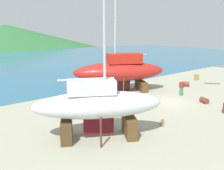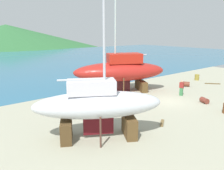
# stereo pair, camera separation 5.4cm
# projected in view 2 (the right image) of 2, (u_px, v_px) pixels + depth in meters

# --- Properties ---
(ground_plane) EXTENTS (52.03, 52.03, 0.00)m
(ground_plane) POSITION_uv_depth(u_px,v_px,m) (206.00, 112.00, 19.61)
(ground_plane) COLOR #A4A48B
(sea_water) EXTENTS (146.24, 63.60, 0.01)m
(sea_water) POSITION_uv_depth(u_px,v_px,m) (28.00, 61.00, 53.54)
(sea_water) COLOR #2B688B
(sea_water) RESTS_ON ground
(headland_hill) EXTENTS (165.03, 165.03, 20.80)m
(headland_hill) POSITION_uv_depth(u_px,v_px,m) (8.00, 45.00, 115.08)
(headland_hill) COLOR #306A38
(headland_hill) RESTS_ON ground
(sailboat_mid_port) EXTENTS (11.06, 7.90, 17.29)m
(sailboat_mid_port) POSITION_uv_depth(u_px,v_px,m) (120.00, 71.00, 26.00)
(sailboat_mid_port) COLOR brown
(sailboat_mid_port) RESTS_ON ground
(sailboat_small_center) EXTENTS (8.37, 6.21, 12.25)m
(sailboat_small_center) POSITION_uv_depth(u_px,v_px,m) (98.00, 105.00, 14.41)
(sailboat_small_center) COLOR brown
(sailboat_small_center) RESTS_ON ground
(worker) EXTENTS (0.32, 0.48, 1.70)m
(worker) POSITION_uv_depth(u_px,v_px,m) (181.00, 88.00, 24.56)
(worker) COLOR #397947
(worker) RESTS_ON ground
(barrel_tipped_right) EXTENTS (0.84, 1.00, 0.53)m
(barrel_tipped_right) POSITION_uv_depth(u_px,v_px,m) (204.00, 100.00, 22.14)
(barrel_tipped_right) COLOR brown
(barrel_tipped_right) RESTS_ON ground
(barrel_tar_black) EXTENTS (0.74, 0.74, 0.82)m
(barrel_tar_black) POSITION_uv_depth(u_px,v_px,m) (197.00, 77.00, 32.61)
(barrel_tar_black) COLOR olive
(barrel_tar_black) RESTS_ON ground
(barrel_ochre) EXTENTS (0.98, 1.04, 0.62)m
(barrel_ochre) POSITION_uv_depth(u_px,v_px,m) (186.00, 84.00, 28.84)
(barrel_ochre) COLOR brown
(barrel_ochre) RESTS_ON ground
(timber_long_aft) EXTENTS (1.15, 0.89, 0.12)m
(timber_long_aft) POSITION_uv_depth(u_px,v_px,m) (162.00, 123.00, 17.18)
(timber_long_aft) COLOR brown
(timber_long_aft) RESTS_ON ground
(timber_long_fore) EXTENTS (1.45, 1.56, 0.10)m
(timber_long_fore) POSITION_uv_depth(u_px,v_px,m) (213.00, 84.00, 30.24)
(timber_long_fore) COLOR brown
(timber_long_fore) RESTS_ON ground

